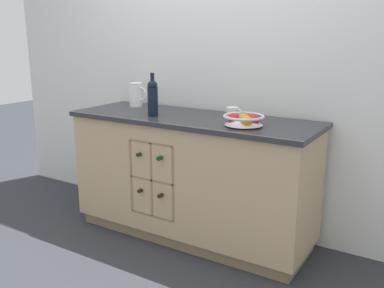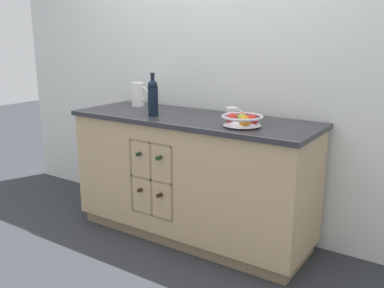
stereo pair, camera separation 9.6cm
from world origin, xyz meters
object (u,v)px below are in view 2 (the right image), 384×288
Objects in this scene: fruit_bowl at (243,120)px; standing_wine_bottle at (153,97)px; ceramic_mug at (233,113)px; white_pitcher at (138,94)px.

fruit_bowl is 0.72m from standing_wine_bottle.
ceramic_mug is 0.59m from standing_wine_bottle.
standing_wine_bottle is (-0.54, -0.22, 0.10)m from ceramic_mug.
fruit_bowl is at bearing 1.75° from standing_wine_bottle.
standing_wine_bottle reaches higher than ceramic_mug.
standing_wine_bottle is at bearing -36.19° from white_pitcher.
white_pitcher is 0.63× the size of standing_wine_bottle.
white_pitcher is 1.62× the size of ceramic_mug.
standing_wine_bottle is at bearing -178.25° from fruit_bowl.
fruit_bowl is at bearing -48.00° from ceramic_mug.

